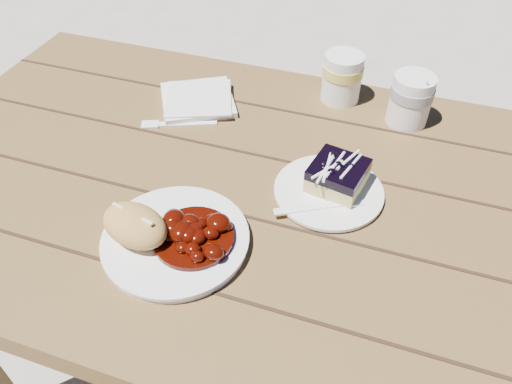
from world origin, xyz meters
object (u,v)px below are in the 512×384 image
(picnic_table, at_px, (412,284))
(blueberry_cake, at_px, (338,175))
(second_cup, at_px, (342,78))
(bread_roll, at_px, (135,225))
(main_plate, at_px, (176,241))
(coffee_cup, at_px, (411,100))
(dessert_plate, at_px, (328,192))

(picnic_table, relative_size, blueberry_cake, 19.16)
(second_cup, bearing_deg, picnic_table, -55.14)
(bread_roll, xyz_separation_m, blueberry_cake, (0.27, 0.23, -0.01))
(blueberry_cake, relative_size, second_cup, 1.00)
(main_plate, relative_size, bread_roll, 2.02)
(picnic_table, xyz_separation_m, second_cup, (-0.23, 0.33, 0.21))
(picnic_table, bearing_deg, main_plate, -155.95)
(bread_roll, bearing_deg, coffee_cup, 52.82)
(picnic_table, relative_size, second_cup, 19.23)
(main_plate, bearing_deg, picnic_table, 24.05)
(picnic_table, relative_size, main_plate, 8.75)
(dessert_plate, bearing_deg, bread_roll, -140.88)
(picnic_table, distance_m, blueberry_cake, 0.26)
(blueberry_cake, bearing_deg, coffee_cup, 80.55)
(dessert_plate, bearing_deg, blueberry_cake, 56.31)
(blueberry_cake, xyz_separation_m, coffee_cup, (0.09, 0.25, 0.02))
(picnic_table, relative_size, coffee_cup, 19.23)
(bread_roll, bearing_deg, picnic_table, 23.56)
(blueberry_cake, bearing_deg, picnic_table, -0.29)
(picnic_table, xyz_separation_m, blueberry_cake, (-0.17, 0.03, 0.20))
(coffee_cup, distance_m, second_cup, 0.15)
(main_plate, height_order, dessert_plate, main_plate)
(dessert_plate, xyz_separation_m, second_cup, (-0.04, 0.31, 0.05))
(bread_roll, distance_m, coffee_cup, 0.60)
(picnic_table, distance_m, bread_roll, 0.52)
(picnic_table, bearing_deg, second_cup, 124.86)
(bread_roll, height_order, second_cup, second_cup)
(bread_roll, distance_m, blueberry_cake, 0.35)
(dessert_plate, height_order, blueberry_cake, blueberry_cake)
(picnic_table, height_order, bread_roll, bread_roll)
(picnic_table, relative_size, bread_roll, 17.68)
(main_plate, bearing_deg, bread_roll, -160.02)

